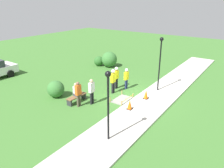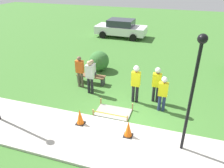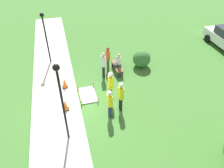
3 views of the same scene
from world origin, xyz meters
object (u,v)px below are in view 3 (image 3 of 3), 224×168
object	(u,v)px
worker_supervisor	(111,84)
bystander_in_orange_shirt	(108,57)
worker_assistant	(121,94)
lamppost_near	(61,94)
lamppost_far	(45,31)
park_bench	(117,67)
person_seated_on_bench	(118,61)
worker_trainee	(110,102)
traffic_cone_far_patch	(65,105)
bystander_in_gray_shirt	(103,64)
traffic_cone_near_patch	(65,83)

from	to	relation	value
worker_supervisor	bystander_in_orange_shirt	size ratio (longest dim) A/B	1.08
worker_assistant	bystander_in_orange_shirt	size ratio (longest dim) A/B	1.02
lamppost_near	lamppost_far	world-z (taller)	lamppost_near
park_bench	worker_assistant	xyz separation A→B (m)	(3.61, -0.83, 0.71)
person_seated_on_bench	worker_trainee	bearing A→B (deg)	-21.74
traffic_cone_far_patch	lamppost_far	world-z (taller)	lamppost_far
worker_supervisor	bystander_in_gray_shirt	distance (m)	2.32
worker_supervisor	person_seated_on_bench	bearing A→B (deg)	155.71
bystander_in_orange_shirt	person_seated_on_bench	bearing A→B (deg)	54.89
bystander_in_orange_shirt	lamppost_near	xyz separation A→B (m)	(5.29, -3.20, 1.74)
park_bench	lamppost_near	world-z (taller)	lamppost_near
bystander_in_gray_shirt	lamppost_near	bearing A→B (deg)	-31.02
bystander_in_gray_shirt	lamppost_near	xyz separation A→B (m)	(4.53, -2.72, 1.71)
traffic_cone_near_patch	traffic_cone_far_patch	world-z (taller)	traffic_cone_near_patch
park_bench	lamppost_far	bearing A→B (deg)	-118.13
worker_supervisor	worker_assistant	xyz separation A→B (m)	(0.91, 0.32, -0.08)
bystander_in_orange_shirt	worker_assistant	bearing A→B (deg)	-4.07
person_seated_on_bench	bystander_in_gray_shirt	size ratio (longest dim) A/B	0.51
traffic_cone_far_patch	worker_supervisor	distance (m)	2.66
worker_supervisor	lamppost_near	distance (m)	3.77
lamppost_far	worker_supervisor	bearing A→B (deg)	32.30
traffic_cone_near_patch	worker_supervisor	size ratio (longest dim) A/B	0.35
worker_trainee	bystander_in_orange_shirt	bearing A→B (deg)	167.45
bystander_in_orange_shirt	lamppost_near	size ratio (longest dim) A/B	0.43
worker_assistant	lamppost_near	size ratio (longest dim) A/B	0.44
worker_assistant	bystander_in_orange_shirt	distance (m)	3.99
park_bench	bystander_in_orange_shirt	size ratio (longest dim) A/B	0.92
traffic_cone_near_patch	traffic_cone_far_patch	distance (m)	2.00
lamppost_near	worker_assistant	bearing A→B (deg)	114.16
worker_supervisor	lamppost_far	distance (m)	6.07
worker_supervisor	park_bench	bearing A→B (deg)	157.00
bystander_in_gray_shirt	lamppost_far	size ratio (longest dim) A/B	0.50
park_bench	person_seated_on_bench	distance (m)	0.50
person_seated_on_bench	bystander_in_gray_shirt	xyz separation A→B (m)	(0.34, -1.07, 0.18)
traffic_cone_near_patch	worker_trainee	bearing A→B (deg)	34.85
bystander_in_gray_shirt	lamppost_near	size ratio (longest dim) A/B	0.44
person_seated_on_bench	worker_supervisor	world-z (taller)	worker_supervisor
traffic_cone_far_patch	bystander_in_orange_shirt	xyz separation A→B (m)	(-3.38, 3.15, 0.55)
traffic_cone_near_patch	person_seated_on_bench	bearing A→B (deg)	104.91
traffic_cone_far_patch	lamppost_far	distance (m)	5.72
park_bench	lamppost_near	size ratio (longest dim) A/B	0.39
worker_assistant	worker_trainee	distance (m)	0.78
person_seated_on_bench	worker_trainee	xyz separation A→B (m)	(3.92, -1.56, 0.16)
traffic_cone_far_patch	bystander_in_gray_shirt	xyz separation A→B (m)	(-2.62, 2.67, 0.58)
person_seated_on_bench	lamppost_far	bearing A→B (deg)	-118.37
bystander_in_orange_shirt	lamppost_far	bearing A→B (deg)	-117.20
traffic_cone_far_patch	bystander_in_orange_shirt	world-z (taller)	bystander_in_orange_shirt
worker_assistant	worker_trainee	size ratio (longest dim) A/B	1.05
traffic_cone_near_patch	lamppost_far	bearing A→B (deg)	-167.48
person_seated_on_bench	worker_trainee	size ratio (longest dim) A/B	0.53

